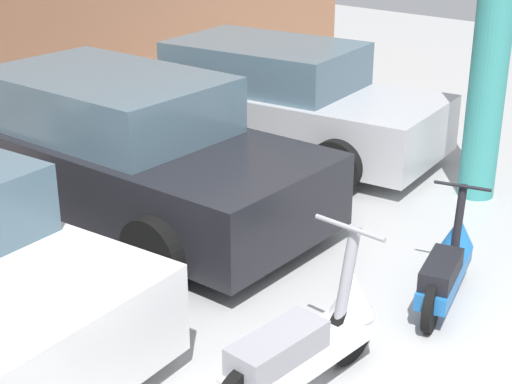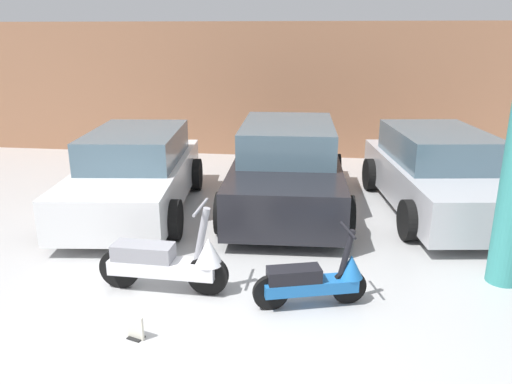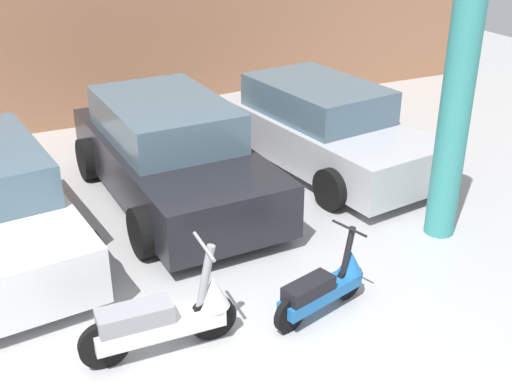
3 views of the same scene
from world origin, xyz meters
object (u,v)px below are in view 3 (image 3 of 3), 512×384
(scooter_front_right, at_px, (325,286))
(car_rear_right, at_px, (323,128))
(scooter_front_left, at_px, (166,317))
(support_column_side, at_px, (454,118))
(car_rear_center, at_px, (171,153))

(scooter_front_right, bearing_deg, car_rear_right, 43.62)
(scooter_front_left, bearing_deg, car_rear_right, 43.86)
(car_rear_right, relative_size, support_column_side, 1.32)
(scooter_front_right, xyz_separation_m, support_column_side, (2.36, 0.89, 1.31))
(car_rear_right, bearing_deg, support_column_side, -2.13)
(scooter_front_right, relative_size, car_rear_center, 0.29)
(support_column_side, bearing_deg, car_rear_right, 95.78)
(scooter_front_right, xyz_separation_m, car_rear_center, (-0.58, 3.49, 0.38))
(scooter_front_left, bearing_deg, car_rear_center, 72.32)
(car_rear_right, distance_m, support_column_side, 2.88)
(car_rear_center, distance_m, support_column_side, 4.03)
(scooter_front_left, xyz_separation_m, scooter_front_right, (1.77, -0.11, -0.07))
(scooter_front_left, relative_size, scooter_front_right, 1.24)
(scooter_front_right, distance_m, car_rear_center, 3.56)
(scooter_front_right, distance_m, support_column_side, 2.85)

